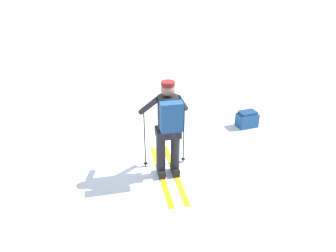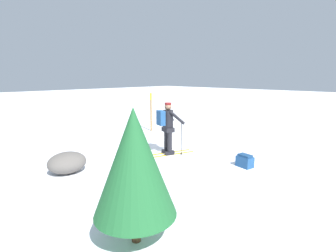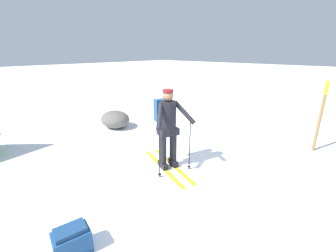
# 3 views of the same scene
# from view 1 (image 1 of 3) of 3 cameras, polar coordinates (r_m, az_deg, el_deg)

# --- Properties ---
(ground_plane) EXTENTS (80.00, 80.00, 0.00)m
(ground_plane) POSITION_cam_1_polar(r_m,az_deg,el_deg) (6.12, -2.99, -5.29)
(ground_plane) COLOR white
(skier) EXTENTS (1.76, 0.98, 1.67)m
(skier) POSITION_cam_1_polar(r_m,az_deg,el_deg) (5.14, 0.06, 0.20)
(skier) COLOR gold
(skier) RESTS_ON ground_plane
(dropped_backpack) EXTENTS (0.36, 0.47, 0.36)m
(dropped_backpack) POSITION_cam_1_polar(r_m,az_deg,el_deg) (7.28, 13.61, 1.15)
(dropped_backpack) COLOR navy
(dropped_backpack) RESTS_ON ground_plane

